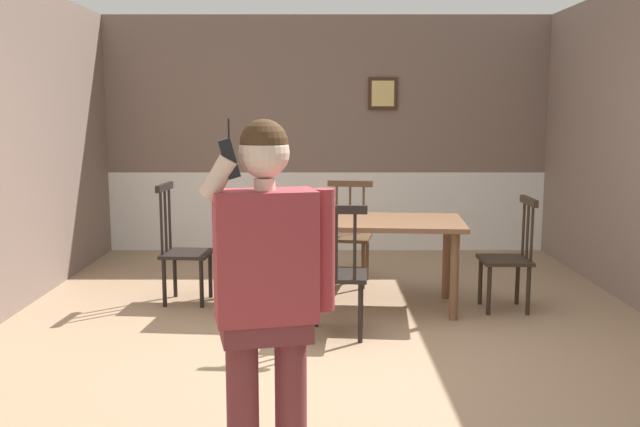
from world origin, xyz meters
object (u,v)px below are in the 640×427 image
Objects in this scene: chair_at_table_head at (340,273)px; person_figure at (270,285)px; chair_near_window at (186,248)px; dining_table at (346,229)px; chair_opposite_corner at (513,257)px; chair_by_doorway at (351,234)px.

chair_at_table_head is 0.62× the size of person_figure.
chair_near_window is 1.04× the size of chair_at_table_head.
dining_table is 0.84m from chair_at_table_head.
chair_opposite_corner is at bearing -135.48° from person_figure.
chair_near_window is at bearing 175.15° from dining_table.
chair_near_window is at bearing 35.49° from chair_by_doorway.
chair_by_doorway is (0.07, 0.82, -0.19)m from dining_table.
dining_table is 1.41m from chair_near_window.
dining_table is 1.41m from chair_opposite_corner.
chair_opposite_corner reaches higher than dining_table.
chair_at_table_head is at bearing 116.04° from chair_opposite_corner.
chair_near_window is (-1.39, 0.12, -0.19)m from dining_table.
person_figure is (-1.81, -2.83, 0.48)m from chair_opposite_corner.
dining_table is 2.07× the size of chair_at_table_head.
chair_opposite_corner is (1.32, -0.93, -0.03)m from chair_by_doorway.
chair_near_window is at bearing 148.88° from chair_at_table_head.
chair_at_table_head is 1.05× the size of chair_opposite_corner.
chair_near_window is 1.09× the size of chair_opposite_corner.
chair_at_table_head is (1.33, -0.93, 0.01)m from chair_near_window.
dining_table is at bearing 89.24° from chair_at_table_head.
dining_table is 0.84m from chair_by_doorway.
dining_table is 2.11× the size of chair_by_doorway.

